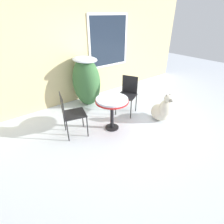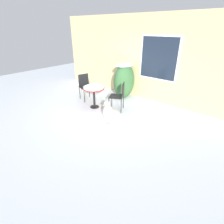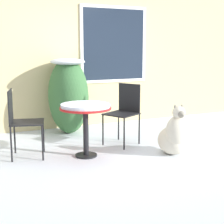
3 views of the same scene
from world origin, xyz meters
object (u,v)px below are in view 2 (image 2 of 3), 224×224
(patio_chair_near_table, at_px, (119,95))
(patio_table, at_px, (94,90))
(dog, at_px, (111,115))
(patio_chair_far_side, at_px, (85,85))

(patio_chair_near_table, bearing_deg, patio_table, -92.62)
(patio_table, distance_m, dog, 1.34)
(patio_chair_near_table, height_order, patio_chair_far_side, same)
(dog, bearing_deg, patio_table, 169.46)
(patio_table, bearing_deg, patio_chair_near_table, 24.39)
(patio_chair_near_table, relative_size, dog, 1.27)
(patio_table, xyz_separation_m, dog, (1.19, -0.49, -0.38))
(patio_chair_far_side, distance_m, dog, 2.21)
(patio_chair_near_table, xyz_separation_m, patio_chair_far_side, (-1.65, -0.01, 0.00))
(patio_table, relative_size, patio_chair_near_table, 0.79)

